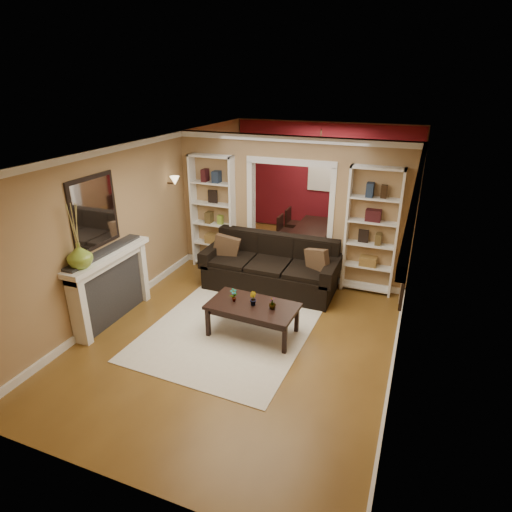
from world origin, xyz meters
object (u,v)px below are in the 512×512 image
at_px(coffee_table, 253,319).
at_px(bookshelf_right, 371,232).
at_px(fireplace, 112,287).
at_px(dining_table, 315,236).
at_px(sofa, 270,265).
at_px(bookshelf_left, 213,213).

xyz_separation_m(coffee_table, bookshelf_right, (1.40, 2.12, 0.90)).
bearing_deg(fireplace, dining_table, 63.02).
relative_size(sofa, coffee_table, 1.84).
relative_size(bookshelf_left, dining_table, 1.59).
relative_size(bookshelf_right, dining_table, 1.59).
height_order(fireplace, dining_table, fireplace).
bearing_deg(sofa, coffee_table, -79.97).
xyz_separation_m(sofa, dining_table, (0.25, 2.40, -0.23)).
relative_size(bookshelf_right, fireplace, 1.35).
distance_m(coffee_table, bookshelf_left, 2.86).
relative_size(coffee_table, fireplace, 0.79).
bearing_deg(coffee_table, sofa, 102.94).
bearing_deg(coffee_table, bookshelf_right, 59.45).
height_order(bookshelf_left, bookshelf_right, same).
xyz_separation_m(sofa, bookshelf_left, (-1.43, 0.58, 0.67)).
distance_m(coffee_table, bookshelf_right, 2.69).
height_order(sofa, dining_table, sofa).
relative_size(sofa, bookshelf_left, 1.07).
bearing_deg(bookshelf_right, coffee_table, -123.46).
bearing_deg(sofa, bookshelf_left, 157.88).
bearing_deg(bookshelf_left, dining_table, 47.37).
xyz_separation_m(bookshelf_right, dining_table, (-1.43, 1.82, -0.90)).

